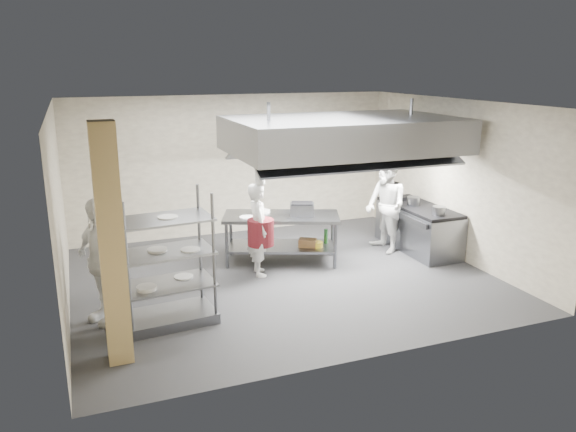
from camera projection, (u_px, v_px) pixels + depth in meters
name	position (u px, v px, depth m)	size (l,w,h in m)	color
floor	(283.00, 278.00, 9.82)	(7.00, 7.00, 0.00)	#28282A
ceiling	(282.00, 103.00, 9.04)	(7.00, 7.00, 0.00)	silver
wall_back	(234.00, 165.00, 12.13)	(7.00, 7.00, 0.00)	gray
wall_left	(59.00, 213.00, 8.22)	(6.00, 6.00, 0.00)	gray
wall_right	(455.00, 179.00, 10.64)	(6.00, 6.00, 0.00)	gray
column	(112.00, 247.00, 6.71)	(0.30, 0.30, 3.00)	tan
exhaust_hood	(343.00, 134.00, 10.00)	(4.00, 2.50, 0.60)	slate
hood_strip_a	(296.00, 155.00, 9.78)	(1.60, 0.12, 0.04)	white
hood_strip_b	(386.00, 150.00, 10.40)	(1.60, 0.12, 0.04)	white
wall_shelf	(313.00, 161.00, 12.61)	(1.50, 0.28, 0.04)	slate
island	(281.00, 239.00, 10.50)	(2.13, 0.89, 0.91)	gray
island_worktop	(281.00, 217.00, 10.39)	(2.13, 0.89, 0.06)	slate
island_undershelf	(281.00, 246.00, 10.55)	(1.96, 0.80, 0.04)	slate
pass_rack	(166.00, 259.00, 7.88)	(1.28, 0.75, 1.93)	slate
cooking_range	(418.00, 229.00, 11.23)	(0.80, 2.00, 0.84)	gray
range_top	(419.00, 207.00, 11.11)	(0.78, 1.96, 0.06)	black
chef_head	(259.00, 230.00, 9.77)	(0.60, 0.40, 1.65)	white
chef_line	(386.00, 206.00, 10.98)	(0.90, 0.70, 1.85)	white
chef_plating	(101.00, 261.00, 7.94)	(1.08, 0.45, 1.84)	white
griddle	(302.00, 210.00, 10.36)	(0.44, 0.34, 0.21)	slate
wicker_basket	(308.00, 243.00, 10.46)	(0.32, 0.22, 0.14)	olive
stockpot	(413.00, 201.00, 11.14)	(0.25, 0.25, 0.17)	gray
plate_stack	(168.00, 282.00, 7.97)	(0.28, 0.28, 0.05)	silver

